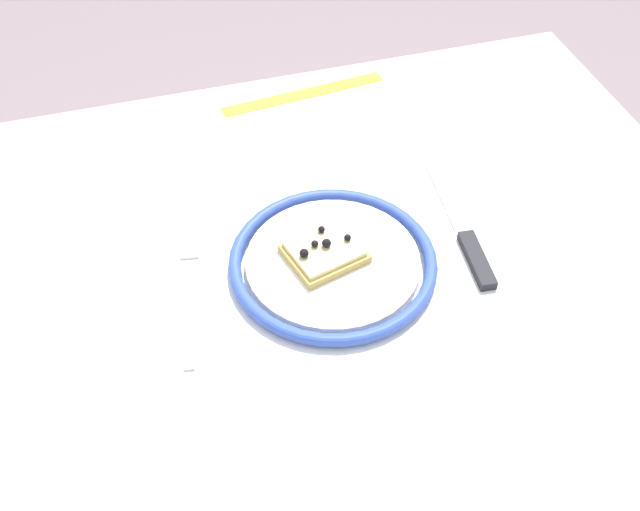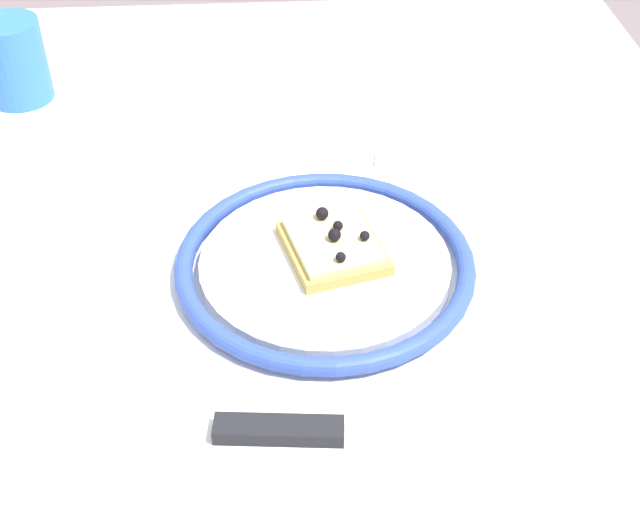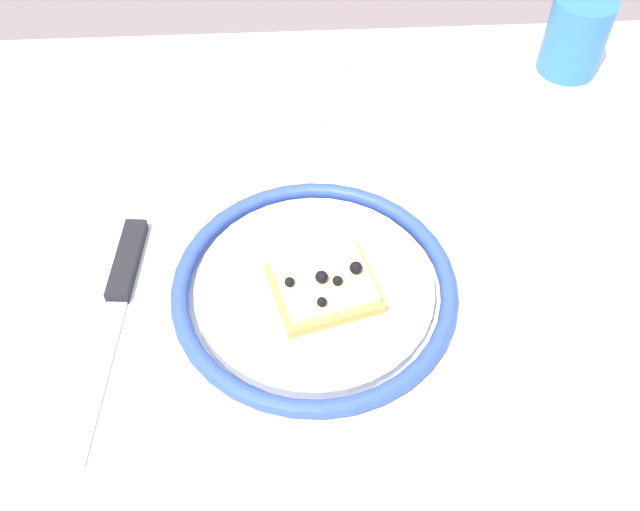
# 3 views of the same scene
# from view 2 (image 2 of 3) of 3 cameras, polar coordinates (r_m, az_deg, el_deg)

# --- Properties ---
(dining_table) EXTENTS (1.07, 0.82, 0.77)m
(dining_table) POSITION_cam_2_polar(r_m,az_deg,el_deg) (0.80, 0.21, -5.09)
(dining_table) COLOR white
(dining_table) RESTS_ON ground_plane
(plate) EXTENTS (0.25, 0.25, 0.02)m
(plate) POSITION_cam_2_polar(r_m,az_deg,el_deg) (0.72, 0.41, -0.55)
(plate) COLOR white
(plate) RESTS_ON dining_table
(pizza_slice_near) EXTENTS (0.10, 0.10, 0.03)m
(pizza_slice_near) POSITION_cam_2_polar(r_m,az_deg,el_deg) (0.71, 0.92, 0.69)
(pizza_slice_near) COLOR tan
(pizza_slice_near) RESTS_ON plate
(knife) EXTENTS (0.04, 0.24, 0.01)m
(knife) POSITION_cam_2_polar(r_m,az_deg,el_deg) (0.60, 0.43, -11.73)
(knife) COLOR silver
(knife) RESTS_ON dining_table
(fork) EXTENTS (0.05, 0.20, 0.00)m
(fork) POSITION_cam_2_polar(r_m,az_deg,el_deg) (0.86, -0.45, 6.69)
(fork) COLOR silver
(fork) RESTS_ON dining_table
(cup) EXTENTS (0.07, 0.07, 0.09)m
(cup) POSITION_cam_2_polar(r_m,az_deg,el_deg) (1.00, -19.79, 12.15)
(cup) COLOR #3372BF
(cup) RESTS_ON dining_table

